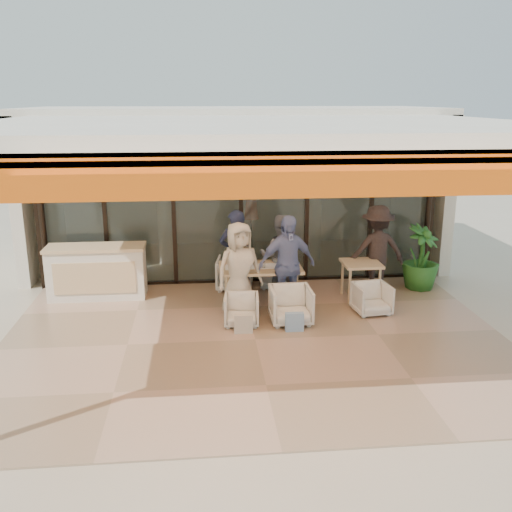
{
  "coord_description": "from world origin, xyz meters",
  "views": [
    {
      "loc": [
        -0.81,
        -8.32,
        3.72
      ],
      "look_at": [
        0.1,
        0.9,
        1.15
      ],
      "focal_mm": 40.0,
      "sensor_mm": 36.0,
      "label": 1
    }
  ],
  "objects_px": {
    "diner_periwinkle": "(287,265)",
    "potted_palm": "(421,258)",
    "side_chair": "(372,297)",
    "chair_near_right": "(291,304)",
    "side_table": "(361,268)",
    "diner_cream": "(239,269)",
    "chair_far_left": "(235,272)",
    "diner_navy": "(236,254)",
    "chair_near_left": "(242,309)",
    "chair_far_right": "(276,273)",
    "standing_woman": "(377,250)",
    "diner_grey": "(280,256)",
    "host_counter": "(97,272)",
    "dining_table": "(260,269)"
  },
  "relations": [
    {
      "from": "diner_periwinkle",
      "to": "side_chair",
      "type": "height_order",
      "value": "diner_periwinkle"
    },
    {
      "from": "chair_near_right",
      "to": "side_table",
      "type": "height_order",
      "value": "side_table"
    },
    {
      "from": "dining_table",
      "to": "standing_woman",
      "type": "distance_m",
      "value": 2.37
    },
    {
      "from": "diner_periwinkle",
      "to": "potted_palm",
      "type": "height_order",
      "value": "diner_periwinkle"
    },
    {
      "from": "diner_navy",
      "to": "standing_woman",
      "type": "bearing_deg",
      "value": 176.8
    },
    {
      "from": "chair_near_left",
      "to": "diner_grey",
      "type": "height_order",
      "value": "diner_grey"
    },
    {
      "from": "side_chair",
      "to": "standing_woman",
      "type": "xyz_separation_m",
      "value": [
        0.39,
        1.09,
        0.57
      ]
    },
    {
      "from": "dining_table",
      "to": "chair_far_right",
      "type": "bearing_deg",
      "value": 65.73
    },
    {
      "from": "dining_table",
      "to": "host_counter",
      "type": "bearing_deg",
      "value": 167.88
    },
    {
      "from": "dining_table",
      "to": "diner_cream",
      "type": "height_order",
      "value": "diner_cream"
    },
    {
      "from": "chair_near_left",
      "to": "diner_periwinkle",
      "type": "bearing_deg",
      "value": 35.28
    },
    {
      "from": "dining_table",
      "to": "chair_far_left",
      "type": "bearing_deg",
      "value": 113.7
    },
    {
      "from": "chair_near_right",
      "to": "chair_near_left",
      "type": "bearing_deg",
      "value": 179.15
    },
    {
      "from": "chair_far_left",
      "to": "diner_navy",
      "type": "distance_m",
      "value": 0.71
    },
    {
      "from": "chair_near_right",
      "to": "diner_periwinkle",
      "type": "height_order",
      "value": "diner_periwinkle"
    },
    {
      "from": "side_table",
      "to": "chair_far_left",
      "type": "bearing_deg",
      "value": 159.89
    },
    {
      "from": "side_table",
      "to": "chair_near_right",
      "type": "bearing_deg",
      "value": -145.21
    },
    {
      "from": "chair_near_left",
      "to": "side_chair",
      "type": "xyz_separation_m",
      "value": [
        2.34,
        0.29,
        0.01
      ]
    },
    {
      "from": "chair_near_right",
      "to": "side_table",
      "type": "xyz_separation_m",
      "value": [
        1.5,
        1.04,
        0.28
      ]
    },
    {
      "from": "diner_cream",
      "to": "potted_palm",
      "type": "relative_size",
      "value": 1.28
    },
    {
      "from": "chair_near_left",
      "to": "diner_cream",
      "type": "bearing_deg",
      "value": 94.51
    },
    {
      "from": "chair_near_right",
      "to": "side_table",
      "type": "bearing_deg",
      "value": 33.95
    },
    {
      "from": "dining_table",
      "to": "diner_grey",
      "type": "bearing_deg",
      "value": 46.21
    },
    {
      "from": "dining_table",
      "to": "chair_near_right",
      "type": "bearing_deg",
      "value": -66.0
    },
    {
      "from": "chair_near_left",
      "to": "diner_periwinkle",
      "type": "distance_m",
      "value": 1.15
    },
    {
      "from": "chair_far_right",
      "to": "side_table",
      "type": "bearing_deg",
      "value": 161.19
    },
    {
      "from": "dining_table",
      "to": "potted_palm",
      "type": "relative_size",
      "value": 1.14
    },
    {
      "from": "chair_far_right",
      "to": "diner_periwinkle",
      "type": "height_order",
      "value": "diner_periwinkle"
    },
    {
      "from": "chair_far_right",
      "to": "standing_woman",
      "type": "relative_size",
      "value": 0.34
    },
    {
      "from": "diner_navy",
      "to": "side_chair",
      "type": "distance_m",
      "value": 2.65
    },
    {
      "from": "diner_navy",
      "to": "side_table",
      "type": "height_order",
      "value": "diner_navy"
    },
    {
      "from": "host_counter",
      "to": "diner_periwinkle",
      "type": "bearing_deg",
      "value": -17.72
    },
    {
      "from": "side_table",
      "to": "potted_palm",
      "type": "xyz_separation_m",
      "value": [
        1.36,
        0.49,
        0.02
      ]
    },
    {
      "from": "diner_navy",
      "to": "chair_near_left",
      "type": "bearing_deg",
      "value": 87.12
    },
    {
      "from": "chair_near_right",
      "to": "side_table",
      "type": "relative_size",
      "value": 0.95
    },
    {
      "from": "side_table",
      "to": "diner_navy",
      "type": "bearing_deg",
      "value": 171.33
    },
    {
      "from": "host_counter",
      "to": "dining_table",
      "type": "height_order",
      "value": "host_counter"
    },
    {
      "from": "host_counter",
      "to": "standing_woman",
      "type": "height_order",
      "value": "standing_woman"
    },
    {
      "from": "dining_table",
      "to": "potted_palm",
      "type": "distance_m",
      "value": 3.34
    },
    {
      "from": "host_counter",
      "to": "diner_grey",
      "type": "distance_m",
      "value": 3.5
    },
    {
      "from": "chair_near_left",
      "to": "diner_periwinkle",
      "type": "height_order",
      "value": "diner_periwinkle"
    },
    {
      "from": "chair_far_left",
      "to": "standing_woman",
      "type": "height_order",
      "value": "standing_woman"
    },
    {
      "from": "host_counter",
      "to": "standing_woman",
      "type": "distance_m",
      "value": 5.39
    },
    {
      "from": "standing_woman",
      "to": "potted_palm",
      "type": "distance_m",
      "value": 1.01
    },
    {
      "from": "chair_far_left",
      "to": "diner_periwinkle",
      "type": "distance_m",
      "value": 1.72
    },
    {
      "from": "chair_near_right",
      "to": "potted_palm",
      "type": "height_order",
      "value": "potted_palm"
    },
    {
      "from": "diner_grey",
      "to": "side_table",
      "type": "bearing_deg",
      "value": 176.66
    },
    {
      "from": "diner_navy",
      "to": "standing_woman",
      "type": "distance_m",
      "value": 2.73
    },
    {
      "from": "diner_cream",
      "to": "chair_far_left",
      "type": "bearing_deg",
      "value": 71.88
    },
    {
      "from": "chair_near_right",
      "to": "potted_palm",
      "type": "xyz_separation_m",
      "value": [
        2.86,
        1.54,
        0.3
      ]
    }
  ]
}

